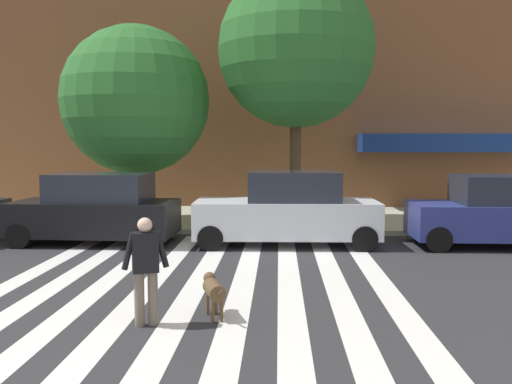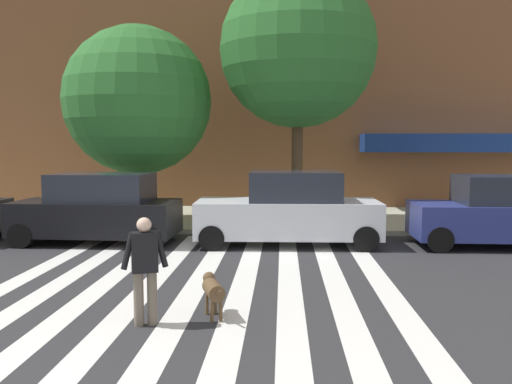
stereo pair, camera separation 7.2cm
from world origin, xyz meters
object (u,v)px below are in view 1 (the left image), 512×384
at_px(street_tree_middle, 296,50).
at_px(pedestrian_dog_walker, 146,265).
at_px(parked_car_third_in_line, 288,210).
at_px(dog_on_leash, 213,289).
at_px(parked_car_behind_first, 97,209).
at_px(parked_car_fourth_in_line, 495,213).
at_px(street_tree_nearest, 136,101).

height_order(street_tree_middle, pedestrian_dog_walker, street_tree_middle).
xyz_separation_m(parked_car_third_in_line, dog_on_leash, (-1.27, -6.06, -0.49)).
bearing_deg(pedestrian_dog_walker, parked_car_behind_first, 114.72).
bearing_deg(pedestrian_dog_walker, parked_car_fourth_in_line, 40.11).
distance_m(parked_car_third_in_line, parked_car_fourth_in_line, 5.47).
bearing_deg(pedestrian_dog_walker, parked_car_third_in_line, 70.99).
bearing_deg(street_tree_nearest, parked_car_behind_first, -98.44).
bearing_deg(street_tree_middle, dog_on_leash, -99.85).
bearing_deg(street_tree_nearest, pedestrian_dog_walker, -74.40).
distance_m(parked_car_behind_first, parked_car_fourth_in_line, 10.69).
height_order(street_tree_middle, dog_on_leash, street_tree_middle).
xyz_separation_m(pedestrian_dog_walker, dog_on_leash, (0.96, 0.44, -0.48)).
xyz_separation_m(parked_car_third_in_line, street_tree_nearest, (-4.82, 2.75, 3.15)).
height_order(parked_car_third_in_line, dog_on_leash, parked_car_third_in_line).
xyz_separation_m(parked_car_behind_first, dog_on_leash, (3.95, -6.05, -0.49)).
bearing_deg(dog_on_leash, pedestrian_dog_walker, -155.60).
xyz_separation_m(parked_car_behind_first, street_tree_nearest, (0.41, 2.75, 3.15)).
height_order(street_tree_nearest, street_tree_middle, street_tree_middle).
bearing_deg(dog_on_leash, parked_car_third_in_line, 78.11).
relative_size(parked_car_behind_first, street_tree_middle, 0.56).
height_order(pedestrian_dog_walker, dog_on_leash, pedestrian_dog_walker).
height_order(parked_car_third_in_line, street_tree_nearest, street_tree_nearest).
bearing_deg(parked_car_behind_first, pedestrian_dog_walker, -65.28).
bearing_deg(parked_car_third_in_line, parked_car_fourth_in_line, -0.02).
height_order(parked_car_fourth_in_line, street_tree_nearest, street_tree_nearest).
distance_m(parked_car_behind_first, street_tree_middle, 7.80).
bearing_deg(street_tree_nearest, parked_car_third_in_line, -29.70).
height_order(street_tree_nearest, dog_on_leash, street_tree_nearest).
distance_m(parked_car_third_in_line, pedestrian_dog_walker, 6.87).
relative_size(parked_car_third_in_line, pedestrian_dog_walker, 2.99).
bearing_deg(parked_car_fourth_in_line, street_tree_nearest, 165.04).
distance_m(street_tree_nearest, pedestrian_dog_walker, 10.10).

